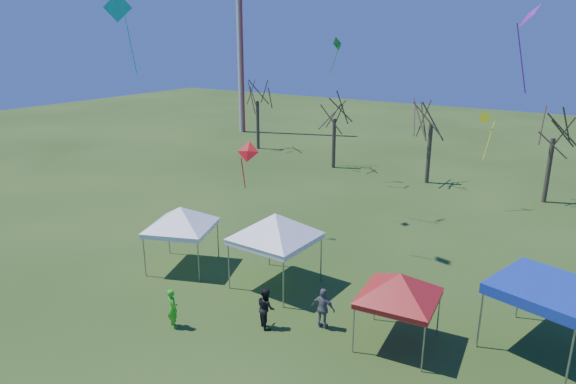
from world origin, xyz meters
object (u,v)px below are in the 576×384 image
at_px(tent_white_west, 180,211).
at_px(person_dark, 266,308).
at_px(tree_1, 335,101).
at_px(tree_3, 557,114).
at_px(tent_red, 400,278).
at_px(radio_mast, 240,21).
at_px(tent_white_mid, 275,218).
at_px(tent_blue, 547,290).
at_px(tree_2, 433,102).
at_px(person_green, 173,308).
at_px(person_grey, 323,308).
at_px(tree_0, 257,84).

relative_size(tent_white_west, person_dark, 2.32).
distance_m(tree_1, tree_3, 16.81).
distance_m(tree_1, tent_red, 26.84).
relative_size(radio_mast, person_dark, 15.10).
bearing_deg(tree_3, tent_white_mid, -113.23).
height_order(tent_red, tent_blue, tent_red).
bearing_deg(tent_red, tree_2, 105.62).
bearing_deg(tent_white_mid, tent_white_west, -169.67).
bearing_deg(tree_1, person_green, -75.49).
distance_m(tree_3, tent_blue, 19.69).
bearing_deg(tent_red, tent_white_mid, 166.99).
height_order(tent_red, person_dark, tent_red).
distance_m(radio_mast, tree_3, 36.04).
bearing_deg(tent_white_west, person_grey, -7.34).
bearing_deg(radio_mast, tree_1, -28.48).
xyz_separation_m(tent_white_west, person_green, (3.57, -4.26, -2.12)).
xyz_separation_m(tree_0, person_green, (16.81, -28.74, -5.67)).
height_order(tree_3, tent_white_west, tree_3).
distance_m(tree_0, tent_white_mid, 29.96).
height_order(tent_red, person_grey, tent_red).
distance_m(tree_3, person_grey, 23.41).
bearing_deg(person_green, tree_3, -88.06).
distance_m(tree_2, tent_white_west, 22.36).
relative_size(radio_mast, tree_1, 3.31).
xyz_separation_m(tree_0, person_grey, (21.81, -25.58, -5.65)).
xyz_separation_m(tree_0, tree_3, (26.88, -3.34, -0.41)).
xyz_separation_m(radio_mast, tent_blue, (36.33, -29.16, -10.09)).
height_order(radio_mast, tree_2, radio_mast).
relative_size(tree_1, person_green, 4.62).
relative_size(tent_white_west, person_green, 2.36).
height_order(person_dark, person_green, person_dark).
bearing_deg(person_green, tent_white_west, -26.52).
relative_size(tent_red, person_dark, 2.28).
bearing_deg(tree_3, tree_2, 177.73).
distance_m(tree_3, person_dark, 24.97).
relative_size(tree_2, tent_blue, 1.99).
xyz_separation_m(tree_3, tent_white_mid, (-8.69, -20.24, -2.82)).
bearing_deg(tent_red, tent_blue, 29.16).
bearing_deg(tree_0, tent_red, -45.48).
bearing_deg(tent_white_west, person_dark, -18.74).
bearing_deg(person_dark, person_grey, -114.54).
xyz_separation_m(tent_red, person_green, (-7.84, -3.68, -1.88)).
height_order(tree_0, tree_3, tree_0).
xyz_separation_m(tent_white_west, person_grey, (8.57, -1.10, -2.09)).
height_order(tree_0, tree_1, tree_0).
xyz_separation_m(tent_white_mid, person_grey, (3.62, -2.01, -2.42)).
xyz_separation_m(tent_white_mid, person_green, (-1.38, -5.17, -2.44)).
bearing_deg(tent_blue, tree_2, 118.69).
relative_size(tent_white_west, tent_blue, 0.94).
height_order(tree_2, tent_white_west, tree_2).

